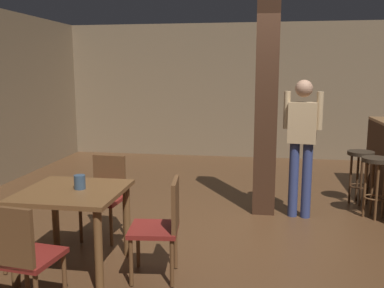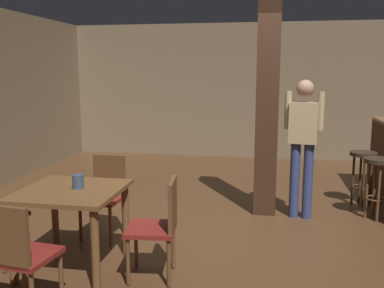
# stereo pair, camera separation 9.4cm
# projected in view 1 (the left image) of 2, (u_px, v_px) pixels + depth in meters

# --- Properties ---
(ground_plane) EXTENTS (10.80, 10.80, 0.00)m
(ground_plane) POSITION_uv_depth(u_px,v_px,m) (243.00, 235.00, 4.82)
(ground_plane) COLOR #4C301C
(wall_back) EXTENTS (8.00, 0.10, 2.80)m
(wall_back) POSITION_uv_depth(u_px,v_px,m) (254.00, 91.00, 8.96)
(wall_back) COLOR #756047
(wall_back) RESTS_ON ground_plane
(pillar) EXTENTS (0.28, 0.28, 2.80)m
(pillar) POSITION_uv_depth(u_px,v_px,m) (266.00, 105.00, 5.38)
(pillar) COLOR #382114
(pillar) RESTS_ON ground_plane
(dining_table) EXTENTS (0.90, 0.90, 0.77)m
(dining_table) POSITION_uv_depth(u_px,v_px,m) (73.00, 204.00, 3.88)
(dining_table) COLOR brown
(dining_table) RESTS_ON ground_plane
(chair_south) EXTENTS (0.47, 0.47, 0.89)m
(chair_south) POSITION_uv_depth(u_px,v_px,m) (22.00, 254.00, 3.11)
(chair_south) COLOR maroon
(chair_south) RESTS_ON ground_plane
(chair_north) EXTENTS (0.46, 0.46, 0.89)m
(chair_north) POSITION_uv_depth(u_px,v_px,m) (105.00, 192.00, 4.70)
(chair_north) COLOR maroon
(chair_north) RESTS_ON ground_plane
(chair_east) EXTENTS (0.46, 0.46, 0.89)m
(chair_east) POSITION_uv_depth(u_px,v_px,m) (162.00, 223.00, 3.74)
(chair_east) COLOR maroon
(chair_east) RESTS_ON ground_plane
(napkin_cup) EXTENTS (0.10, 0.10, 0.13)m
(napkin_cup) POSITION_uv_depth(u_px,v_px,m) (80.00, 182.00, 3.87)
(napkin_cup) COLOR #33475B
(napkin_cup) RESTS_ON dining_table
(standing_person) EXTENTS (0.47, 0.25, 1.72)m
(standing_person) POSITION_uv_depth(u_px,v_px,m) (302.00, 139.00, 5.26)
(standing_person) COLOR tan
(standing_person) RESTS_ON ground_plane
(bar_stool_near) EXTENTS (0.35, 0.35, 0.77)m
(bar_stool_near) POSITION_uv_depth(u_px,v_px,m) (376.00, 173.00, 5.30)
(bar_stool_near) COLOR #2D2319
(bar_stool_near) RESTS_ON ground_plane
(bar_stool_mid) EXTENTS (0.36, 0.36, 0.74)m
(bar_stool_mid) POSITION_uv_depth(u_px,v_px,m) (360.00, 164.00, 5.86)
(bar_stool_mid) COLOR #2D2319
(bar_stool_mid) RESTS_ON ground_plane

